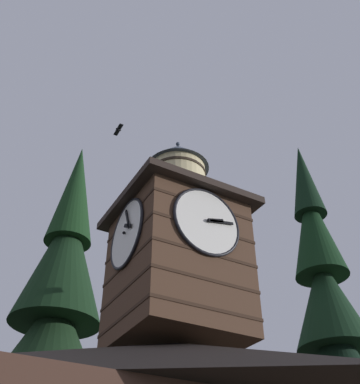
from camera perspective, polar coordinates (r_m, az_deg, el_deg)
The scene contains 4 objects.
clock_tower at distance 15.94m, azimuth -0.33°, elevation -7.08°, with size 4.27×4.27×7.95m.
pine_tree_behind at distance 20.63m, azimuth -15.44°, elevation -20.07°, with size 7.10×7.10×18.67m.
pine_tree_aside at distance 21.79m, azimuth 18.25°, elevation -18.84°, with size 4.91×4.91×19.39m.
flying_bird_high at distance 20.42m, azimuth -7.25°, elevation 7.29°, with size 0.24×0.74×0.13m.
Camera 1 is at (5.63, 11.83, 1.70)m, focal length 45.39 mm.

